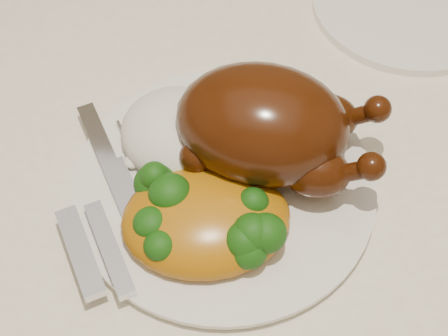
# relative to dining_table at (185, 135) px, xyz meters

# --- Properties ---
(dining_table) EXTENTS (1.60, 0.90, 0.76)m
(dining_table) POSITION_rel_dining_table_xyz_m (0.00, 0.00, 0.00)
(dining_table) COLOR brown
(dining_table) RESTS_ON floor
(tablecloth) EXTENTS (1.73, 1.03, 0.18)m
(tablecloth) POSITION_rel_dining_table_xyz_m (0.00, 0.00, 0.07)
(tablecloth) COLOR white
(tablecloth) RESTS_ON dining_table
(dinner_plate) EXTENTS (0.26, 0.26, 0.01)m
(dinner_plate) POSITION_rel_dining_table_xyz_m (0.06, -0.13, 0.11)
(dinner_plate) COLOR white
(dinner_plate) RESTS_ON tablecloth
(side_plate) EXTENTS (0.23, 0.23, 0.01)m
(side_plate) POSITION_rel_dining_table_xyz_m (0.23, 0.12, 0.11)
(side_plate) COLOR white
(side_plate) RESTS_ON tablecloth
(roast_chicken) EXTENTS (0.19, 0.13, 0.09)m
(roast_chicken) POSITION_rel_dining_table_xyz_m (0.09, -0.10, 0.16)
(roast_chicken) COLOR #411B07
(roast_chicken) RESTS_ON dinner_plate
(rice_mound) EXTENTS (0.14, 0.14, 0.06)m
(rice_mound) POSITION_rel_dining_table_xyz_m (0.02, -0.10, 0.12)
(rice_mound) COLOR white
(rice_mound) RESTS_ON dinner_plate
(mac_and_cheese) EXTENTS (0.16, 0.13, 0.06)m
(mac_and_cheese) POSITION_rel_dining_table_xyz_m (0.06, -0.18, 0.13)
(mac_and_cheese) COLOR #B8700B
(mac_and_cheese) RESTS_ON dinner_plate
(cutlery) EXTENTS (0.09, 0.20, 0.01)m
(cutlery) POSITION_rel_dining_table_xyz_m (-0.03, -0.19, 0.12)
(cutlery) COLOR silver
(cutlery) RESTS_ON dinner_plate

